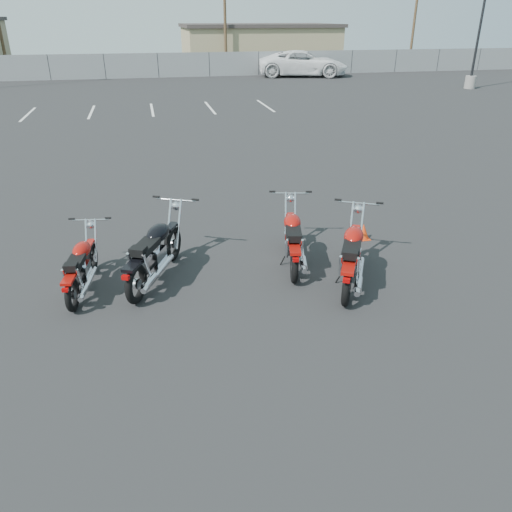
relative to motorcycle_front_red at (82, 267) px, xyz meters
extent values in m
plane|color=black|center=(2.74, -1.24, -0.45)|extent=(120.00, 120.00, 0.00)
torus|color=black|center=(0.10, 0.69, -0.16)|extent=(0.19, 0.58, 0.57)
cylinder|color=silver|center=(0.10, 0.69, -0.16)|extent=(0.12, 0.16, 0.15)
torus|color=black|center=(-0.11, -0.67, -0.16)|extent=(0.19, 0.58, 0.57)
cylinder|color=silver|center=(-0.11, -0.67, -0.16)|extent=(0.12, 0.16, 0.15)
cube|color=black|center=(-0.01, 0.01, -0.13)|extent=(0.24, 1.00, 0.06)
cube|color=silver|center=(-0.02, -0.04, -0.07)|extent=(0.32, 0.40, 0.28)
cylinder|color=silver|center=(-0.02, -0.04, 0.10)|extent=(0.22, 0.26, 0.25)
ellipsoid|color=#9D0F09|center=(0.02, 0.18, 0.23)|extent=(0.37, 0.59, 0.24)
cube|color=black|center=(-0.05, -0.27, 0.22)|extent=(0.32, 0.55, 0.09)
cube|color=black|center=(-0.09, -0.51, 0.25)|extent=(0.23, 0.20, 0.11)
cube|color=#9D0F09|center=(-0.11, -0.69, 0.14)|extent=(0.23, 0.42, 0.05)
cube|color=#9D0F09|center=(0.10, 0.69, 0.14)|extent=(0.17, 0.34, 0.04)
cylinder|color=silver|center=(0.02, -0.55, 0.07)|extent=(0.07, 0.18, 0.37)
cylinder|color=silver|center=(-0.20, -0.51, 0.07)|extent=(0.07, 0.18, 0.37)
cylinder|color=silver|center=(0.10, -0.30, -0.18)|extent=(0.24, 1.05, 0.12)
cylinder|color=silver|center=(0.05, -0.60, -0.16)|extent=(0.16, 0.35, 0.13)
cylinder|color=silver|center=(0.20, 0.79, 0.14)|extent=(0.10, 0.38, 0.75)
cylinder|color=silver|center=(0.03, 0.81, 0.14)|extent=(0.10, 0.38, 0.75)
sphere|color=silver|center=(0.14, 0.95, 0.39)|extent=(0.17, 0.17, 0.15)
cylinder|color=silver|center=(0.14, 0.97, 0.48)|extent=(0.66, 0.13, 0.03)
cylinder|color=black|center=(0.46, 0.90, 0.52)|extent=(0.12, 0.05, 0.03)
cylinder|color=black|center=(-0.19, 1.00, 0.52)|extent=(0.12, 0.05, 0.03)
cylinder|color=black|center=(-0.15, -0.06, -0.31)|extent=(0.15, 0.04, 0.28)
cube|color=#990505|center=(-0.15, -0.93, 0.07)|extent=(0.10, 0.07, 0.06)
torus|color=black|center=(1.61, 0.87, -0.10)|extent=(0.40, 0.68, 0.69)
cylinder|color=silver|center=(1.61, 0.87, -0.10)|extent=(0.18, 0.21, 0.18)
torus|color=black|center=(0.91, -0.63, -0.10)|extent=(0.40, 0.68, 0.69)
cylinder|color=silver|center=(0.91, -0.63, -0.10)|extent=(0.18, 0.21, 0.18)
cube|color=black|center=(1.26, 0.12, -0.06)|extent=(0.61, 1.14, 0.07)
cube|color=silver|center=(1.23, 0.07, 0.01)|extent=(0.47, 0.53, 0.34)
cylinder|color=silver|center=(1.23, 0.07, 0.22)|extent=(0.33, 0.36, 0.30)
ellipsoid|color=black|center=(1.35, 0.31, 0.38)|extent=(0.60, 0.75, 0.29)
cube|color=black|center=(1.11, -0.19, 0.35)|extent=(0.54, 0.70, 0.11)
cube|color=black|center=(0.99, -0.45, 0.40)|extent=(0.32, 0.29, 0.14)
cube|color=black|center=(0.90, -0.65, 0.26)|extent=(0.39, 0.52, 0.06)
cube|color=black|center=(1.61, 0.87, 0.26)|extent=(0.30, 0.42, 0.05)
cylinder|color=silver|center=(1.10, -0.54, 0.18)|extent=(0.14, 0.22, 0.45)
cylinder|color=silver|center=(0.86, -0.42, 0.18)|extent=(0.14, 0.22, 0.45)
cylinder|color=silver|center=(1.28, -0.27, -0.13)|extent=(0.63, 1.19, 0.15)
cylinder|color=silver|center=(1.12, -0.60, -0.10)|extent=(0.30, 0.43, 0.15)
cylinder|color=silver|center=(1.76, 0.95, 0.26)|extent=(0.24, 0.44, 0.90)
cylinder|color=silver|center=(1.57, 1.04, 0.26)|extent=(0.24, 0.44, 0.90)
sphere|color=silver|center=(1.74, 1.16, 0.56)|extent=(0.24, 0.24, 0.18)
cylinder|color=silver|center=(1.75, 1.18, 0.68)|extent=(0.74, 0.37, 0.03)
cylinder|color=black|center=(2.11, 0.99, 0.72)|extent=(0.14, 0.10, 0.04)
cylinder|color=black|center=(1.38, 1.33, 0.72)|extent=(0.14, 0.10, 0.04)
cylinder|color=black|center=(1.06, 0.08, -0.28)|extent=(0.17, 0.10, 0.34)
cube|color=#990505|center=(0.77, -0.92, 0.18)|extent=(0.13, 0.11, 0.07)
torus|color=black|center=(4.03, 0.99, -0.13)|extent=(0.26, 0.65, 0.64)
cylinder|color=silver|center=(4.03, 0.99, -0.13)|extent=(0.14, 0.19, 0.17)
torus|color=black|center=(3.67, -0.52, -0.13)|extent=(0.26, 0.65, 0.64)
cylinder|color=silver|center=(3.67, -0.52, -0.13)|extent=(0.14, 0.19, 0.17)
cube|color=black|center=(3.85, 0.23, -0.08)|extent=(0.36, 1.12, 0.06)
cube|color=silver|center=(3.84, 0.18, -0.02)|extent=(0.39, 0.47, 0.32)
cylinder|color=silver|center=(3.84, 0.18, 0.17)|extent=(0.27, 0.31, 0.28)
ellipsoid|color=#9D0F09|center=(3.89, 0.42, 0.32)|extent=(0.46, 0.68, 0.27)
cube|color=black|center=(3.78, -0.08, 0.30)|extent=(0.41, 0.64, 0.11)
cube|color=black|center=(3.72, -0.34, 0.35)|extent=(0.27, 0.24, 0.13)
cube|color=#9D0F09|center=(3.67, -0.54, 0.21)|extent=(0.29, 0.48, 0.05)
cube|color=#9D0F09|center=(4.03, 0.99, 0.21)|extent=(0.22, 0.39, 0.04)
cylinder|color=silver|center=(3.83, -0.40, 0.14)|extent=(0.10, 0.20, 0.42)
cylinder|color=silver|center=(3.58, -0.34, 0.14)|extent=(0.10, 0.20, 0.42)
cylinder|color=silver|center=(3.94, -0.12, -0.15)|extent=(0.37, 1.17, 0.14)
cylinder|color=silver|center=(3.87, -0.45, -0.13)|extent=(0.21, 0.40, 0.14)
cylinder|color=silver|center=(4.15, 1.09, 0.22)|extent=(0.14, 0.43, 0.85)
cylinder|color=silver|center=(3.96, 1.14, 0.22)|extent=(0.14, 0.43, 0.85)
sphere|color=silver|center=(4.10, 1.28, 0.50)|extent=(0.21, 0.21, 0.17)
cylinder|color=silver|center=(4.10, 1.30, 0.60)|extent=(0.74, 0.20, 0.03)
cylinder|color=black|center=(4.46, 1.20, 0.65)|extent=(0.13, 0.07, 0.04)
cylinder|color=black|center=(3.73, 1.37, 0.65)|extent=(0.13, 0.07, 0.04)
cylinder|color=black|center=(3.68, 0.16, -0.29)|extent=(0.17, 0.06, 0.32)
cube|color=#990505|center=(3.60, -0.81, 0.14)|extent=(0.12, 0.09, 0.06)
torus|color=black|center=(5.02, -0.01, -0.11)|extent=(0.41, 0.66, 0.68)
cylinder|color=silver|center=(5.02, -0.01, -0.11)|extent=(0.18, 0.21, 0.18)
torus|color=black|center=(4.29, -1.47, -0.11)|extent=(0.41, 0.66, 0.68)
cylinder|color=silver|center=(4.29, -1.47, -0.11)|extent=(0.18, 0.21, 0.18)
cube|color=black|center=(4.66, -0.74, -0.06)|extent=(0.63, 1.11, 0.07)
cube|color=silver|center=(4.63, -0.79, 0.00)|extent=(0.47, 0.52, 0.34)
cylinder|color=silver|center=(4.63, -0.79, 0.21)|extent=(0.33, 0.35, 0.30)
ellipsoid|color=#9D0F09|center=(4.75, -0.55, 0.36)|extent=(0.60, 0.74, 0.29)
cube|color=black|center=(4.51, -1.04, 0.34)|extent=(0.54, 0.69, 0.11)
cube|color=black|center=(4.38, -1.29, 0.39)|extent=(0.31, 0.29, 0.14)
cube|color=#9D0F09|center=(4.28, -1.49, 0.25)|extent=(0.39, 0.51, 0.06)
cube|color=#9D0F09|center=(5.02, -0.01, 0.25)|extent=(0.30, 0.41, 0.05)
cylinder|color=silver|center=(4.49, -1.38, 0.17)|extent=(0.14, 0.21, 0.44)
cylinder|color=silver|center=(4.25, -1.25, 0.17)|extent=(0.14, 0.21, 0.44)
cylinder|color=silver|center=(4.67, -1.12, -0.13)|extent=(0.65, 1.16, 0.14)
cylinder|color=silver|center=(4.51, -1.44, -0.11)|extent=(0.30, 0.42, 0.15)
cylinder|color=silver|center=(5.17, 0.07, 0.25)|extent=(0.25, 0.42, 0.89)
cylinder|color=silver|center=(4.99, 0.16, 0.25)|extent=(0.25, 0.42, 0.89)
sphere|color=silver|center=(5.17, 0.28, 0.54)|extent=(0.24, 0.24, 0.18)
cylinder|color=silver|center=(5.18, 0.30, 0.66)|extent=(0.72, 0.38, 0.03)
cylinder|color=black|center=(5.52, 0.10, 0.70)|extent=(0.14, 0.10, 0.04)
cylinder|color=black|center=(4.81, 0.45, 0.70)|extent=(0.14, 0.10, 0.04)
cylinder|color=black|center=(4.47, -0.77, -0.28)|extent=(0.17, 0.10, 0.34)
cube|color=#990505|center=(4.15, -1.75, 0.17)|extent=(0.13, 0.11, 0.07)
cone|color=#EF390C|center=(5.68, 1.03, -0.27)|extent=(0.26, 0.26, 0.32)
cube|color=#EF390C|center=(5.68, 1.03, -0.44)|extent=(0.28, 0.28, 0.01)
cylinder|color=gray|center=(22.63, 22.70, -0.05)|extent=(0.70, 0.70, 0.80)
cylinder|color=black|center=(22.63, 22.70, 4.46)|extent=(0.16, 0.16, 8.22)
cube|color=slate|center=(2.74, 33.76, 0.45)|extent=(80.00, 0.04, 1.80)
cylinder|color=black|center=(-5.26, 33.76, 0.45)|extent=(0.06, 0.06, 1.80)
cylinder|color=black|center=(-1.26, 33.76, 0.45)|extent=(0.06, 0.06, 1.80)
cylinder|color=black|center=(2.74, 33.76, 0.45)|extent=(0.06, 0.06, 1.80)
cylinder|color=black|center=(6.74, 33.76, 0.45)|extent=(0.06, 0.06, 1.80)
cylinder|color=black|center=(10.74, 33.76, 0.45)|extent=(0.06, 0.06, 1.80)
cylinder|color=black|center=(14.74, 33.76, 0.45)|extent=(0.06, 0.06, 1.80)
cylinder|color=black|center=(18.74, 33.76, 0.45)|extent=(0.06, 0.06, 1.80)
cylinder|color=black|center=(22.74, 33.76, 0.45)|extent=(0.06, 0.06, 1.80)
cylinder|color=black|center=(26.74, 33.76, 0.45)|extent=(0.06, 0.06, 1.80)
cylinder|color=black|center=(30.74, 33.76, 0.45)|extent=(0.06, 0.06, 1.80)
cube|color=#9C8E65|center=(12.74, 42.76, 1.25)|extent=(14.00, 9.00, 3.40)
cube|color=#3C3432|center=(12.74, 42.76, 3.10)|extent=(14.40, 9.40, 0.30)
cylinder|color=#43311F|center=(8.74, 37.76, 4.05)|extent=(0.24, 0.24, 9.00)
cylinder|color=#43311F|center=(26.74, 38.76, 4.05)|extent=(0.24, 0.24, 9.00)
cube|color=silver|center=(-4.26, 18.76, -0.44)|extent=(0.12, 4.00, 0.01)
cube|color=silver|center=(-1.26, 18.76, -0.44)|extent=(0.12, 4.00, 0.01)
cube|color=silver|center=(1.74, 18.76, -0.44)|extent=(0.12, 4.00, 0.01)
cube|color=silver|center=(4.74, 18.76, -0.44)|extent=(0.12, 4.00, 0.01)
cube|color=silver|center=(7.74, 18.76, -0.44)|extent=(0.12, 4.00, 0.01)
imported|color=white|center=(14.00, 32.18, 1.08)|extent=(5.10, 8.59, 3.06)
camera|label=1|loc=(1.29, -8.14, 3.90)|focal=35.00mm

